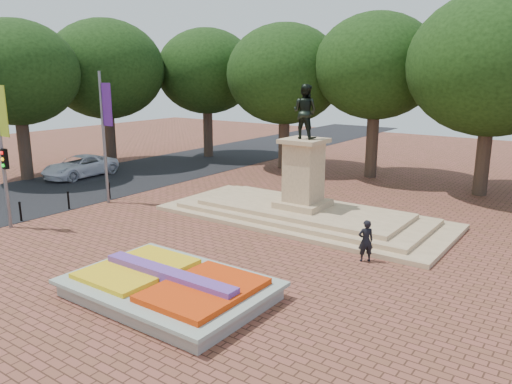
# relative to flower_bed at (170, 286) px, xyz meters

# --- Properties ---
(ground) EXTENTS (90.00, 90.00, 0.00)m
(ground) POSITION_rel_flower_bed_xyz_m (-1.03, 2.00, -0.38)
(ground) COLOR brown
(ground) RESTS_ON ground
(asphalt_street) EXTENTS (9.00, 90.00, 0.02)m
(asphalt_street) POSITION_rel_flower_bed_xyz_m (-16.03, 7.00, -0.37)
(asphalt_street) COLOR black
(asphalt_street) RESTS_ON ground
(flower_bed) EXTENTS (6.30, 4.30, 0.91)m
(flower_bed) POSITION_rel_flower_bed_xyz_m (0.00, 0.00, 0.00)
(flower_bed) COLOR gray
(flower_bed) RESTS_ON ground
(monument) EXTENTS (14.00, 6.00, 6.40)m
(monument) POSITION_rel_flower_bed_xyz_m (-1.03, 10.00, 0.50)
(monument) COLOR tan
(monument) RESTS_ON ground
(tree_row_back) EXTENTS (44.80, 8.80, 10.43)m
(tree_row_back) POSITION_rel_flower_bed_xyz_m (1.31, 20.00, 6.29)
(tree_row_back) COLOR #36251D
(tree_row_back) RESTS_ON ground
(tree_row_street) EXTENTS (8.40, 25.40, 9.98)m
(tree_row_street) POSITION_rel_flower_bed_xyz_m (-20.53, 6.67, 6.01)
(tree_row_street) COLOR #36251D
(tree_row_street) RESTS_ON ground
(van) EXTENTS (2.71, 5.33, 1.44)m
(van) POSITION_rel_flower_bed_xyz_m (-18.40, 9.87, 0.34)
(van) COLOR white
(van) RESTS_ON ground
(pedestrian) EXTENTS (0.69, 0.68, 1.61)m
(pedestrian) POSITION_rel_flower_bed_xyz_m (3.72, 6.50, 0.43)
(pedestrian) COLOR black
(pedestrian) RESTS_ON ground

